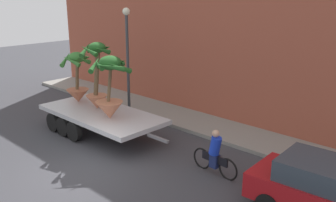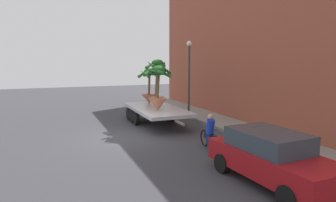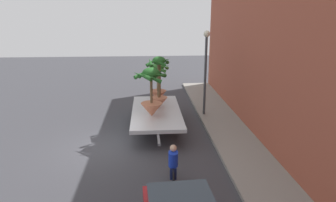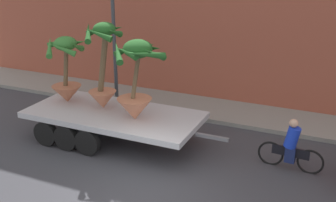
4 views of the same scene
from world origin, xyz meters
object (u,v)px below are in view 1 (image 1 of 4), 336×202
potted_palm_front (97,78)px  parked_car (332,192)px  flatbed_trailer (98,115)px  cyclist (215,154)px  street_lamp (127,46)px  potted_palm_middle (77,79)px  potted_palm_rear (110,89)px

potted_palm_front → parked_car: potted_palm_front is taller
flatbed_trailer → parked_car: (9.40, 0.36, 0.06)m
cyclist → street_lamp: street_lamp is taller
potted_palm_middle → cyclist: potted_palm_middle is taller
potted_palm_middle → cyclist: size_ratio=1.22×
parked_car → street_lamp: size_ratio=0.90×
potted_palm_rear → cyclist: (4.47, 0.68, -1.52)m
parked_car → street_lamp: bearing=166.9°
potted_palm_front → potted_palm_middle: bearing=179.7°
flatbed_trailer → street_lamp: 4.03m
cyclist → street_lamp: bearing=160.8°
flatbed_trailer → cyclist: cyclist is taller
potted_palm_rear → parked_car: potted_palm_rear is taller
flatbed_trailer → potted_palm_rear: size_ratio=2.66×
potted_palm_rear → street_lamp: street_lamp is taller
potted_palm_rear → potted_palm_front: 1.47m
potted_palm_middle → parked_car: 11.09m
potted_palm_front → cyclist: 6.10m
flatbed_trailer → potted_palm_front: potted_palm_front is taller
potted_palm_middle → street_lamp: street_lamp is taller
potted_palm_rear → parked_car: (8.18, 0.63, -1.36)m
potted_palm_middle → parked_car: (11.02, 0.18, -1.19)m
potted_palm_middle → street_lamp: (0.24, 2.69, 1.22)m
potted_palm_front → street_lamp: 3.09m
potted_palm_middle → street_lamp: size_ratio=0.46×
potted_palm_front → cyclist: potted_palm_front is taller
potted_palm_middle → potted_palm_front: (1.44, -0.01, 0.29)m
potted_palm_rear → street_lamp: (-2.60, 3.13, 1.04)m
potted_palm_middle → street_lamp: bearing=84.8°
cyclist → parked_car: bearing=-0.8°
parked_car → street_lamp: (-10.78, 2.51, 2.40)m
flatbed_trailer → potted_palm_middle: (-1.62, 0.18, 1.25)m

